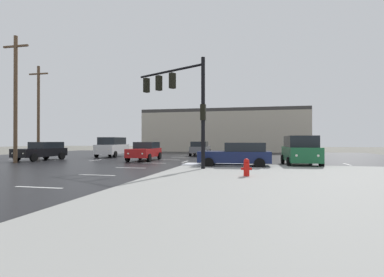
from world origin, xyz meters
TOP-DOWN VIEW (x-y plane):
  - ground_plane at (0.00, 0.00)m, footprint 120.00×120.00m
  - road_asphalt at (0.00, 0.00)m, footprint 44.00×44.00m
  - sidewalk_corner at (12.00, -12.00)m, footprint 18.00×18.00m
  - snow_strip_curbside at (5.00, -4.00)m, footprint 4.00×1.60m
  - lane_markings at (1.20, -1.38)m, footprint 36.15×36.15m
  - traffic_signal_mast at (3.20, -5.90)m, footprint 4.97×2.75m
  - fire_hydrant at (7.33, -9.77)m, footprint 0.48×0.26m
  - strip_building_background at (2.37, 24.04)m, footprint 24.82×8.00m
  - suv_white at (-7.29, 5.44)m, footprint 2.51×4.96m
  - sedan_navy at (6.48, -4.29)m, footprint 4.63×2.27m
  - sedan_grey at (1.31, 9.63)m, footprint 2.25×4.62m
  - sedan_black at (-10.59, -0.96)m, footprint 2.41×4.67m
  - suv_green at (10.58, -1.92)m, footprint 2.35×4.91m
  - sedan_red at (-1.73, 0.74)m, footprint 2.25×4.62m
  - utility_pole_mid at (-10.39, -4.08)m, footprint 2.20×0.28m
  - utility_pole_far at (-14.45, 3.19)m, footprint 2.20×0.28m

SIDE VIEW (x-z plane):
  - ground_plane at x=0.00m, z-range 0.00..0.00m
  - road_asphalt at x=0.00m, z-range 0.00..0.02m
  - lane_markings at x=1.20m, z-range 0.02..0.03m
  - sidewalk_corner at x=12.00m, z-range 0.00..0.14m
  - snow_strip_curbside at x=5.00m, z-range 0.14..0.20m
  - fire_hydrant at x=7.33m, z-range 0.14..0.93m
  - sedan_navy at x=6.48m, z-range 0.06..1.64m
  - sedan_grey at x=1.31m, z-range 0.06..1.64m
  - sedan_black at x=-10.59m, z-range 0.06..1.64m
  - sedan_red at x=-1.73m, z-range 0.06..1.64m
  - suv_white at x=-7.29m, z-range 0.08..2.11m
  - suv_green at x=10.58m, z-range 0.08..2.11m
  - strip_building_background at x=2.37m, z-range 0.00..6.48m
  - traffic_signal_mast at x=3.20m, z-range 1.33..7.67m
  - utility_pole_far at x=-14.45m, z-range 0.22..9.63m
  - utility_pole_mid at x=-10.39m, z-range 0.22..9.99m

